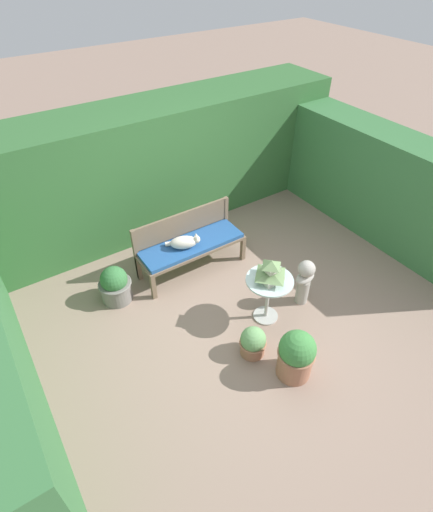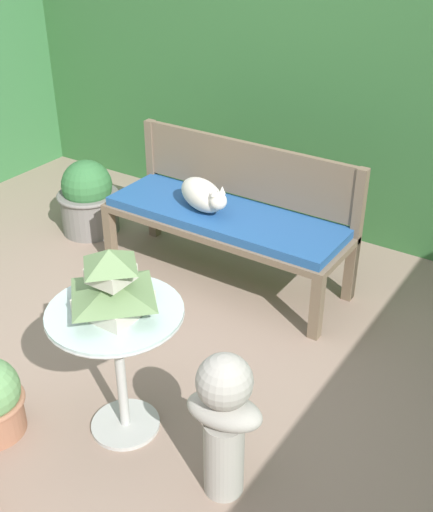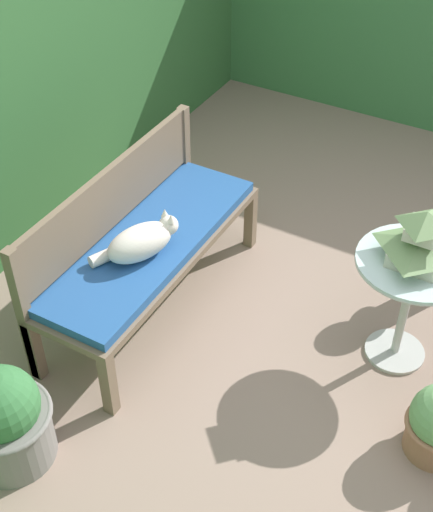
{
  "view_description": "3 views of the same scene",
  "coord_description": "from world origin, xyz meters",
  "px_view_note": "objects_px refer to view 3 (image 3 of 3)",
  "views": [
    {
      "loc": [
        -2.24,
        -2.77,
        3.88
      ],
      "look_at": [
        0.07,
        0.74,
        0.36
      ],
      "focal_mm": 28.0,
      "sensor_mm": 36.0,
      "label": 1
    },
    {
      "loc": [
        1.7,
        -1.82,
        2.16
      ],
      "look_at": [
        0.1,
        0.61,
        0.46
      ],
      "focal_mm": 45.0,
      "sensor_mm": 36.0,
      "label": 2
    },
    {
      "loc": [
        -2.5,
        -0.68,
        2.84
      ],
      "look_at": [
        -0.21,
        0.61,
        0.59
      ],
      "focal_mm": 50.0,
      "sensor_mm": 36.0,
      "label": 3
    }
  ],
  "objects_px": {
    "cat": "(141,242)",
    "patio_table": "(411,283)",
    "pagoda_birdhouse": "(421,240)",
    "garden_bench": "(151,248)",
    "potted_plant_bench_left": "(5,419)"
  },
  "relations": [
    {
      "from": "garden_bench",
      "to": "cat",
      "type": "height_order",
      "value": "cat"
    },
    {
      "from": "potted_plant_bench_left",
      "to": "pagoda_birdhouse",
      "type": "bearing_deg",
      "value": -42.54
    },
    {
      "from": "cat",
      "to": "patio_table",
      "type": "distance_m",
      "value": 1.35
    },
    {
      "from": "patio_table",
      "to": "potted_plant_bench_left",
      "type": "xyz_separation_m",
      "value": [
        -1.46,
        1.34,
        -0.26
      ]
    },
    {
      "from": "pagoda_birdhouse",
      "to": "potted_plant_bench_left",
      "type": "bearing_deg",
      "value": 137.46
    },
    {
      "from": "patio_table",
      "to": "pagoda_birdhouse",
      "type": "distance_m",
      "value": 0.27
    },
    {
      "from": "cat",
      "to": "potted_plant_bench_left",
      "type": "distance_m",
      "value": 1.07
    },
    {
      "from": "garden_bench",
      "to": "potted_plant_bench_left",
      "type": "xyz_separation_m",
      "value": [
        -1.15,
        0.03,
        -0.16
      ]
    },
    {
      "from": "cat",
      "to": "patio_table",
      "type": "bearing_deg",
      "value": -47.45
    },
    {
      "from": "potted_plant_bench_left",
      "to": "garden_bench",
      "type": "bearing_deg",
      "value": -1.32
    },
    {
      "from": "garden_bench",
      "to": "pagoda_birdhouse",
      "type": "xyz_separation_m",
      "value": [
        0.3,
        -1.31,
        0.37
      ]
    },
    {
      "from": "garden_bench",
      "to": "patio_table",
      "type": "height_order",
      "value": "patio_table"
    },
    {
      "from": "garden_bench",
      "to": "patio_table",
      "type": "bearing_deg",
      "value": -76.9
    },
    {
      "from": "patio_table",
      "to": "pagoda_birdhouse",
      "type": "height_order",
      "value": "pagoda_birdhouse"
    },
    {
      "from": "cat",
      "to": "potted_plant_bench_left",
      "type": "bearing_deg",
      "value": -159.8
    }
  ]
}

